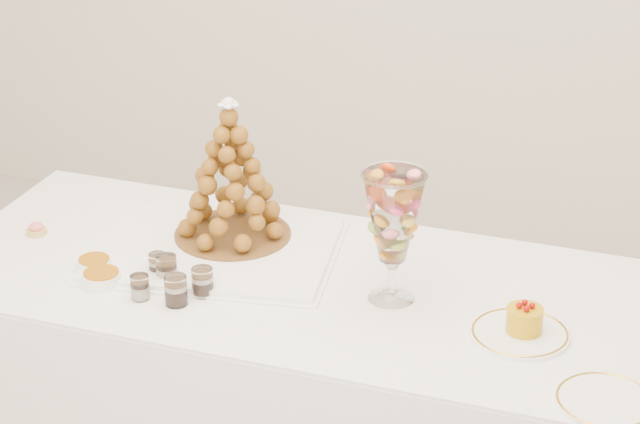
% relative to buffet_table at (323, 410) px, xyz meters
% --- Properties ---
extents(buffet_table, '(2.04, 0.85, 0.77)m').
position_rel_buffet_table_xyz_m(buffet_table, '(0.00, 0.00, 0.00)').
color(buffet_table, white).
rests_on(buffet_table, ground).
extents(lace_tray, '(0.67, 0.53, 0.02)m').
position_rel_buffet_table_xyz_m(lace_tray, '(-0.32, 0.06, 0.39)').
color(lace_tray, white).
rests_on(lace_tray, buffet_table).
extents(macaron_vase, '(0.15, 0.15, 0.33)m').
position_rel_buffet_table_xyz_m(macaron_vase, '(0.18, -0.02, 0.60)').
color(macaron_vase, white).
rests_on(macaron_vase, buffet_table).
extents(cake_plate, '(0.23, 0.23, 0.01)m').
position_rel_buffet_table_xyz_m(cake_plate, '(0.51, -0.10, 0.39)').
color(cake_plate, white).
rests_on(cake_plate, buffet_table).
extents(spare_plate, '(0.22, 0.22, 0.01)m').
position_rel_buffet_table_xyz_m(spare_plate, '(0.74, -0.32, 0.39)').
color(spare_plate, white).
rests_on(spare_plate, buffet_table).
extents(pink_tart, '(0.05, 0.05, 0.03)m').
position_rel_buffet_table_xyz_m(pink_tart, '(-0.83, 0.02, 0.40)').
color(pink_tart, tan).
rests_on(pink_tart, buffet_table).
extents(verrine_a, '(0.05, 0.05, 0.06)m').
position_rel_buffet_table_xyz_m(verrine_a, '(-0.41, -0.09, 0.41)').
color(verrine_a, white).
rests_on(verrine_a, buffet_table).
extents(verrine_b, '(0.06, 0.06, 0.07)m').
position_rel_buffet_table_xyz_m(verrine_b, '(-0.38, -0.12, 0.42)').
color(verrine_b, white).
rests_on(verrine_b, buffet_table).
extents(verrine_c, '(0.07, 0.07, 0.07)m').
position_rel_buffet_table_xyz_m(verrine_c, '(-0.27, -0.15, 0.42)').
color(verrine_c, white).
rests_on(verrine_c, buffet_table).
extents(verrine_d, '(0.05, 0.05, 0.06)m').
position_rel_buffet_table_xyz_m(verrine_d, '(-0.40, -0.22, 0.41)').
color(verrine_d, white).
rests_on(verrine_d, buffet_table).
extents(verrine_e, '(0.07, 0.07, 0.08)m').
position_rel_buffet_table_xyz_m(verrine_e, '(-0.31, -0.21, 0.42)').
color(verrine_e, white).
rests_on(verrine_e, buffet_table).
extents(ramekin_back, '(0.09, 0.09, 0.03)m').
position_rel_buffet_table_xyz_m(ramekin_back, '(-0.58, -0.11, 0.40)').
color(ramekin_back, white).
rests_on(ramekin_back, buffet_table).
extents(ramekin_front, '(0.10, 0.10, 0.03)m').
position_rel_buffet_table_xyz_m(ramekin_front, '(-0.53, -0.18, 0.40)').
color(ramekin_front, white).
rests_on(ramekin_front, buffet_table).
extents(croquembouche, '(0.32, 0.32, 0.39)m').
position_rel_buffet_table_xyz_m(croquembouche, '(-0.30, 0.14, 0.59)').
color(croquembouche, brown).
rests_on(croquembouche, lace_tray).
extents(mousse_cake, '(0.09, 0.09, 0.08)m').
position_rel_buffet_table_xyz_m(mousse_cake, '(0.52, -0.09, 0.43)').
color(mousse_cake, '#C18E08').
rests_on(mousse_cake, cake_plate).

